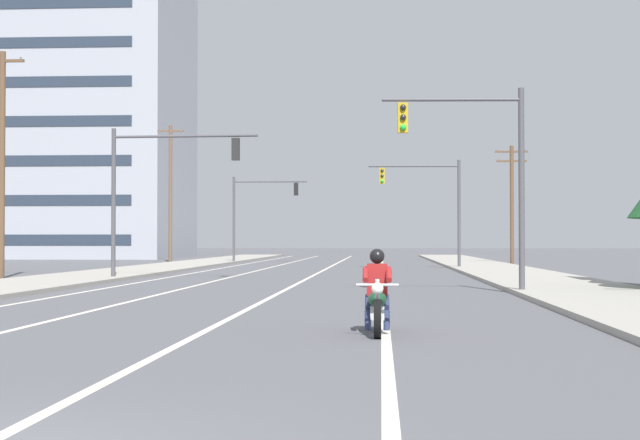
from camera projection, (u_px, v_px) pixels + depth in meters
lane_stripe_center at (323, 271)px, 51.82m from camera, size 0.16×100.00×0.01m
lane_stripe_left at (258, 270)px, 52.04m from camera, size 0.16×100.00×0.01m
lane_stripe_right at (383, 271)px, 51.62m from camera, size 0.16×100.00×0.01m
lane_stripe_far_left at (209, 270)px, 52.21m from camera, size 0.16×100.00×0.01m
sidewalk_kerb_right at (510, 273)px, 46.26m from camera, size 4.40×110.00×0.14m
sidewalk_kerb_left at (125, 272)px, 47.42m from camera, size 4.40×110.00×0.14m
motorcycle_with_rider at (377, 300)px, 16.72m from camera, size 0.70×2.19×1.46m
traffic_signal_near_right at (482, 159)px, 29.22m from camera, size 4.28×0.50×6.20m
traffic_signal_near_left at (156, 178)px, 39.62m from camera, size 6.06×0.44×6.20m
traffic_signal_mid_right at (433, 196)px, 55.32m from camera, size 5.23×0.48×6.20m
traffic_signal_mid_left at (255, 206)px, 69.96m from camera, size 5.38×0.37×6.20m
utility_pole_left_near at (2, 160)px, 41.31m from camera, size 1.86×0.26×9.66m
utility_pole_right_far at (512, 200)px, 66.25m from camera, size 2.22×0.26×8.08m
utility_pole_left_far at (170, 191)px, 71.97m from camera, size 1.98×0.26×10.15m
apartment_building_far_left_block at (35, 113)px, 91.24m from camera, size 27.64×17.93×27.16m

